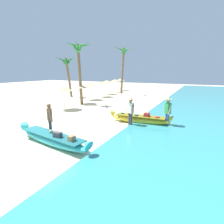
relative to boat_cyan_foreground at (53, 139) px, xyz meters
The scene contains 16 objects.
ground_plane 1.52m from the boat_cyan_foreground, 154.10° to the left, with size 80.00×80.00×0.00m, color beige.
boat_cyan_foreground is the anchor object (origin of this frame).
boat_yellow_midground 5.51m from the boat_cyan_foreground, 63.65° to the left, with size 3.97×0.96×0.77m.
person_vendor_hatted 4.72m from the boat_cyan_foreground, 63.58° to the left, with size 0.58×0.45×1.73m.
person_tourist_customer 1.17m from the boat_cyan_foreground, 139.58° to the left, with size 0.56×0.50×1.72m.
person_vendor_assistant 6.52m from the boat_cyan_foreground, 51.41° to the left, with size 0.53×0.54×1.75m.
parasol_row_0 7.75m from the boat_cyan_foreground, 127.53° to the left, with size 1.60×1.60×1.91m.
parasol_row_1 10.25m from the boat_cyan_foreground, 118.98° to the left, with size 1.60×1.60×1.91m.
parasol_row_2 12.70m from the boat_cyan_foreground, 116.29° to the left, with size 1.60×1.60×1.91m.
parasol_row_3 15.09m from the boat_cyan_foreground, 111.84° to the left, with size 1.60×1.60×1.91m.
parasol_row_4 17.95m from the boat_cyan_foreground, 110.68° to the left, with size 1.60×1.60×1.91m.
parasol_row_5 20.57m from the boat_cyan_foreground, 108.13° to the left, with size 1.60×1.60×1.91m.
parasol_row_6 23.13m from the boat_cyan_foreground, 106.84° to the left, with size 1.60×1.60×1.91m.
palm_tree_tall_inland 10.85m from the boat_cyan_foreground, 119.52° to the left, with size 2.43×2.40×5.87m.
palm_tree_leaning_seaward 15.77m from the boat_cyan_foreground, 127.84° to the left, with size 2.49×2.77×4.99m.
palm_tree_mid_cluster 19.07m from the boat_cyan_foreground, 103.82° to the left, with size 2.61×2.80×6.53m.
Camera 1 is at (7.10, -6.13, 3.23)m, focal length 28.72 mm.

